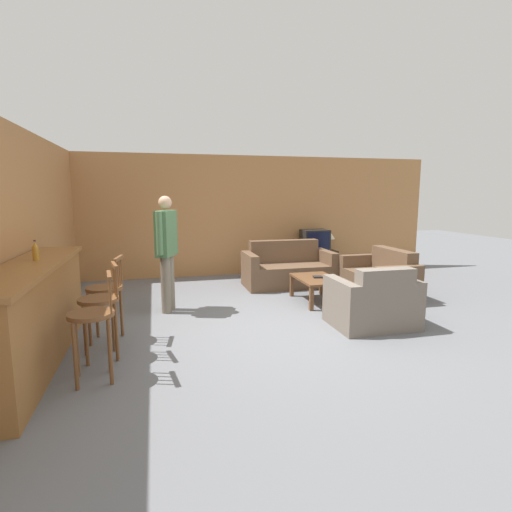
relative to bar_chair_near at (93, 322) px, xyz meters
name	(u,v)px	position (x,y,z in m)	size (l,w,h in m)	color
ground_plane	(283,327)	(2.22, 1.02, -0.58)	(24.00, 24.00, 0.00)	slate
wall_back	(230,216)	(2.22, 4.74, 0.72)	(9.40, 0.08, 2.60)	#B27A47
wall_left	(40,228)	(-0.99, 2.38, 0.72)	(0.08, 8.72, 2.60)	#B27A47
bar_counter	(33,315)	(-0.66, 0.54, -0.04)	(0.55, 2.85, 1.07)	brown
bar_chair_near	(93,322)	(0.00, 0.00, 0.00)	(0.48, 0.48, 1.04)	brown
bar_chair_mid	(100,306)	(0.00, 0.55, 0.00)	(0.50, 0.50, 1.04)	brown
bar_chair_far	(106,294)	(0.00, 1.08, 0.00)	(0.48, 0.48, 1.04)	brown
couch_far	(288,270)	(3.10, 3.37, -0.27)	(1.72, 0.87, 0.86)	brown
armchair_near	(373,304)	(3.42, 0.76, -0.27)	(1.08, 0.82, 0.84)	#70665B
loveseat_right	(380,279)	(4.38, 2.17, -0.28)	(0.80, 1.40, 0.83)	brown
coffee_table	(317,281)	(3.17, 2.11, -0.23)	(0.64, 0.98, 0.41)	brown
tv_unit	(314,262)	(4.07, 4.39, -0.33)	(0.99, 0.45, 0.51)	#2D2319
tv	(315,240)	(4.07, 4.38, 0.17)	(0.59, 0.43, 0.48)	black
bottle	(35,251)	(-0.65, 0.81, 0.58)	(0.06, 0.06, 0.22)	#B27A23
book_on_table	(318,277)	(3.19, 2.11, -0.16)	(0.17, 0.15, 0.03)	black
table_lamp	(328,235)	(4.40, 4.39, 0.28)	(0.29, 0.29, 0.47)	brown
person_by_window	(167,247)	(0.76, 2.17, 0.40)	(0.35, 0.58, 1.75)	#756B5B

